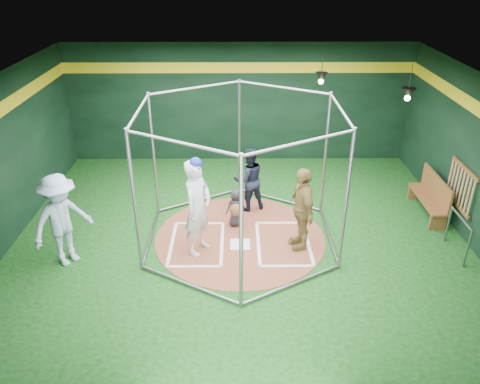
{
  "coord_description": "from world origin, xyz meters",
  "views": [
    {
      "loc": [
        -0.07,
        -8.87,
        5.73
      ],
      "look_at": [
        0.0,
        0.1,
        1.1
      ],
      "focal_mm": 35.0,
      "sensor_mm": 36.0,
      "label": 1
    }
  ],
  "objects_px": {
    "batter_figure": "(198,207)",
    "umpire": "(249,179)",
    "dugout_bench": "(431,195)",
    "visitor_leopard": "(302,209)"
  },
  "relations": [
    {
      "from": "umpire",
      "to": "batter_figure",
      "type": "bearing_deg",
      "value": 39.52
    },
    {
      "from": "visitor_leopard",
      "to": "umpire",
      "type": "relative_size",
      "value": 1.15
    },
    {
      "from": "batter_figure",
      "to": "dugout_bench",
      "type": "height_order",
      "value": "batter_figure"
    },
    {
      "from": "batter_figure",
      "to": "umpire",
      "type": "relative_size",
      "value": 1.34
    },
    {
      "from": "visitor_leopard",
      "to": "dugout_bench",
      "type": "distance_m",
      "value": 3.65
    },
    {
      "from": "dugout_bench",
      "to": "visitor_leopard",
      "type": "bearing_deg",
      "value": -157.02
    },
    {
      "from": "batter_figure",
      "to": "dugout_bench",
      "type": "bearing_deg",
      "value": 15.97
    },
    {
      "from": "umpire",
      "to": "dugout_bench",
      "type": "bearing_deg",
      "value": 156.94
    },
    {
      "from": "batter_figure",
      "to": "visitor_leopard",
      "type": "height_order",
      "value": "batter_figure"
    },
    {
      "from": "visitor_leopard",
      "to": "umpire",
      "type": "height_order",
      "value": "visitor_leopard"
    }
  ]
}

